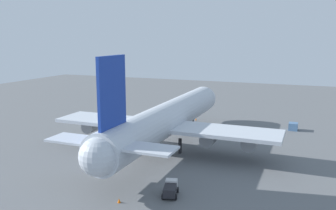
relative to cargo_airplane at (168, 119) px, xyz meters
name	(u,v)px	position (x,y,z in m)	size (l,w,h in m)	color
ground_plane	(168,147)	(0.02, 0.00, -6.31)	(238.14, 238.14, 0.00)	slate
cargo_airplane	(168,119)	(0.00, 0.00, 0.00)	(59.54, 47.24, 20.58)	silver
pushback_tractor	(170,189)	(-21.80, -9.16, -5.27)	(4.38, 2.98, 1.94)	silver
cargo_container_aft	(293,127)	(25.40, -24.11, -5.37)	(2.55, 2.23, 1.88)	#4C729E
safety_cone_nose	(196,119)	(26.81, 2.19, -6.01)	(0.42, 0.42, 0.60)	orange
safety_cone_tail	(119,200)	(-26.78, -3.24, -5.98)	(0.46, 0.46, 0.66)	orange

